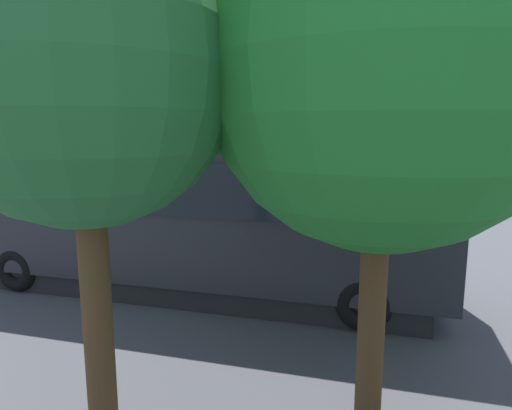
{
  "coord_description": "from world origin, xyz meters",
  "views": [
    {
      "loc": [
        -3.01,
        13.97,
        3.52
      ],
      "look_at": [
        0.89,
        0.43,
        1.1
      ],
      "focal_mm": 31.25,
      "sensor_mm": 36.0,
      "label": 1
    }
  ],
  "objects_px": {
    "parked_motorcycle_silver": "(333,257)",
    "stunt_motorcycle": "(260,203)",
    "spectator_far_left": "(273,223)",
    "spectator_left": "(232,222)",
    "spectator_centre": "(191,224)",
    "tree_right": "(385,39)",
    "tour_bus": "(193,217)",
    "tree_centre": "(80,48)"
  },
  "relations": [
    {
      "from": "parked_motorcycle_silver",
      "to": "stunt_motorcycle",
      "type": "bearing_deg",
      "value": -60.2
    },
    {
      "from": "spectator_far_left",
      "to": "spectator_left",
      "type": "height_order",
      "value": "spectator_far_left"
    },
    {
      "from": "spectator_left",
      "to": "parked_motorcycle_silver",
      "type": "bearing_deg",
      "value": 168.33
    },
    {
      "from": "spectator_centre",
      "to": "tree_right",
      "type": "relative_size",
      "value": 0.25
    },
    {
      "from": "parked_motorcycle_silver",
      "to": "tree_right",
      "type": "xyz_separation_m",
      "value": [
        -1.03,
        5.29,
        3.98
      ]
    },
    {
      "from": "tour_bus",
      "to": "tree_centre",
      "type": "xyz_separation_m",
      "value": [
        -1.02,
        4.8,
        2.66
      ]
    },
    {
      "from": "tree_centre",
      "to": "tree_right",
      "type": "height_order",
      "value": "tree_right"
    },
    {
      "from": "spectator_centre",
      "to": "stunt_motorcycle",
      "type": "distance_m",
      "value": 5.88
    },
    {
      "from": "spectator_left",
      "to": "stunt_motorcycle",
      "type": "height_order",
      "value": "spectator_left"
    },
    {
      "from": "tour_bus",
      "to": "tree_right",
      "type": "height_order",
      "value": "tree_right"
    },
    {
      "from": "parked_motorcycle_silver",
      "to": "tree_centre",
      "type": "distance_m",
      "value": 7.81
    },
    {
      "from": "tour_bus",
      "to": "spectator_left",
      "type": "distance_m",
      "value": 2.41
    },
    {
      "from": "tour_bus",
      "to": "parked_motorcycle_silver",
      "type": "relative_size",
      "value": 5.16
    },
    {
      "from": "tour_bus",
      "to": "spectator_centre",
      "type": "distance_m",
      "value": 2.44
    },
    {
      "from": "stunt_motorcycle",
      "to": "tree_centre",
      "type": "height_order",
      "value": "tree_centre"
    },
    {
      "from": "parked_motorcycle_silver",
      "to": "tree_centre",
      "type": "xyz_separation_m",
      "value": [
        1.82,
        6.56,
        3.82
      ]
    },
    {
      "from": "spectator_centre",
      "to": "tree_right",
      "type": "bearing_deg",
      "value": 130.91
    },
    {
      "from": "tree_centre",
      "to": "stunt_motorcycle",
      "type": "bearing_deg",
      "value": -82.23
    },
    {
      "from": "spectator_far_left",
      "to": "tree_right",
      "type": "distance_m",
      "value": 7.45
    },
    {
      "from": "tour_bus",
      "to": "tree_centre",
      "type": "height_order",
      "value": "tree_centre"
    },
    {
      "from": "stunt_motorcycle",
      "to": "tree_centre",
      "type": "relative_size",
      "value": 0.34
    },
    {
      "from": "stunt_motorcycle",
      "to": "tree_right",
      "type": "height_order",
      "value": "tree_right"
    },
    {
      "from": "spectator_left",
      "to": "tree_centre",
      "type": "relative_size",
      "value": 0.29
    },
    {
      "from": "spectator_far_left",
      "to": "tree_right",
      "type": "height_order",
      "value": "tree_right"
    },
    {
      "from": "spectator_left",
      "to": "stunt_motorcycle",
      "type": "bearing_deg",
      "value": -81.87
    },
    {
      "from": "parked_motorcycle_silver",
      "to": "tree_centre",
      "type": "height_order",
      "value": "tree_centre"
    },
    {
      "from": "spectator_left",
      "to": "parked_motorcycle_silver",
      "type": "relative_size",
      "value": 0.86
    },
    {
      "from": "parked_motorcycle_silver",
      "to": "tree_right",
      "type": "relative_size",
      "value": 0.3
    },
    {
      "from": "spectator_centre",
      "to": "tree_right",
      "type": "xyz_separation_m",
      "value": [
        -4.89,
        5.64,
        3.47
      ]
    },
    {
      "from": "spectator_centre",
      "to": "tour_bus",
      "type": "bearing_deg",
      "value": 115.56
    },
    {
      "from": "spectator_far_left",
      "to": "tour_bus",
      "type": "bearing_deg",
      "value": 65.03
    },
    {
      "from": "spectator_far_left",
      "to": "tree_right",
      "type": "xyz_separation_m",
      "value": [
        -2.7,
        6.06,
        3.41
      ]
    },
    {
      "from": "tree_centre",
      "to": "tour_bus",
      "type": "bearing_deg",
      "value": -77.95
    },
    {
      "from": "tour_bus",
      "to": "spectator_left",
      "type": "height_order",
      "value": "tour_bus"
    },
    {
      "from": "tree_centre",
      "to": "spectator_far_left",
      "type": "bearing_deg",
      "value": -91.21
    },
    {
      "from": "tour_bus",
      "to": "spectator_centre",
      "type": "xyz_separation_m",
      "value": [
        1.01,
        -2.12,
        -0.65
      ]
    },
    {
      "from": "spectator_left",
      "to": "stunt_motorcycle",
      "type": "relative_size",
      "value": 0.86
    },
    {
      "from": "spectator_far_left",
      "to": "spectator_centre",
      "type": "distance_m",
      "value": 2.23
    },
    {
      "from": "stunt_motorcycle",
      "to": "parked_motorcycle_silver",
      "type": "bearing_deg",
      "value": 119.8
    },
    {
      "from": "tour_bus",
      "to": "spectator_left",
      "type": "xyz_separation_m",
      "value": [
        -0.09,
        -2.33,
        -0.59
      ]
    },
    {
      "from": "spectator_far_left",
      "to": "spectator_left",
      "type": "distance_m",
      "value": 1.11
    },
    {
      "from": "spectator_centre",
      "to": "parked_motorcycle_silver",
      "type": "height_order",
      "value": "spectator_centre"
    }
  ]
}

